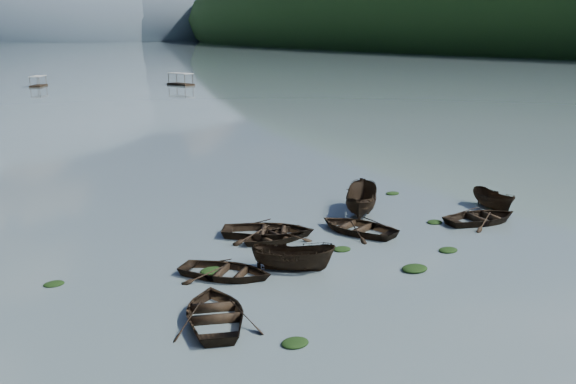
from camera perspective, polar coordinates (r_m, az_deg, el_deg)
ground_plane at (r=28.67m, az=13.19°, el=-8.84°), size 2400.00×2400.00×0.00m
haze_mtn_c at (r=931.93m, az=-23.32°, el=12.32°), size 520.00×520.00×260.00m
haze_mtn_d at (r=978.89m, az=-12.65°, el=13.14°), size 520.00×520.00×220.00m
rowboat_0 at (r=29.94m, az=-5.54°, el=-7.51°), size 5.24×5.40×0.91m
rowboat_1 at (r=25.78m, az=-6.44°, el=-11.24°), size 5.01×5.77×1.00m
rowboat_2 at (r=30.60m, az=0.47°, el=-6.95°), size 4.02×3.69×1.54m
rowboat_3 at (r=36.46m, az=6.18°, el=-3.53°), size 4.68×5.55×0.98m
rowboat_4 at (r=39.74m, az=16.85°, el=-2.58°), size 5.27×4.16×0.99m
rowboat_5 at (r=42.81m, az=17.76°, el=-1.46°), size 2.32×4.03×1.46m
rowboat_6 at (r=35.45m, az=-1.76°, el=-3.97°), size 6.23×5.90×1.05m
rowboat_7 at (r=34.82m, az=-1.16°, el=-4.30°), size 4.44×3.37×0.87m
rowboat_8 at (r=40.04m, az=6.45°, el=-1.92°), size 4.80×4.97×1.94m
weed_clump_0 at (r=23.82m, az=0.63°, el=-13.38°), size 1.05×0.86×0.23m
weed_clump_1 at (r=30.54m, az=-6.78°, el=-7.09°), size 1.15×0.92×0.25m
weed_clump_2 at (r=31.17m, az=11.18°, el=-6.83°), size 1.32×1.05×0.29m
weed_clump_3 at (r=38.86m, az=12.91°, el=-2.70°), size 0.96×0.81×0.21m
weed_clump_4 at (r=34.15m, az=14.04°, el=-5.11°), size 1.06×0.84×0.22m
weed_clump_5 at (r=30.75m, az=-20.08°, el=-7.75°), size 0.92×0.75×0.20m
weed_clump_6 at (r=33.42m, az=4.81°, el=-5.15°), size 0.97×0.81×0.20m
weed_clump_7 at (r=45.13m, az=9.27°, el=-0.18°), size 0.99×0.80×0.22m
pontoon_centre at (r=142.25m, az=-21.29°, el=8.73°), size 4.54×5.78×2.06m
pontoon_right at (r=138.19m, az=-9.51°, el=9.36°), size 4.08×6.68×2.39m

